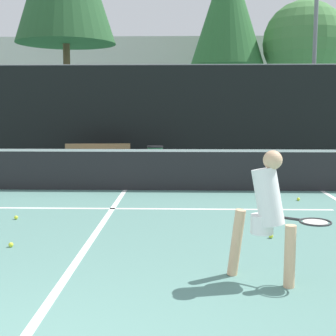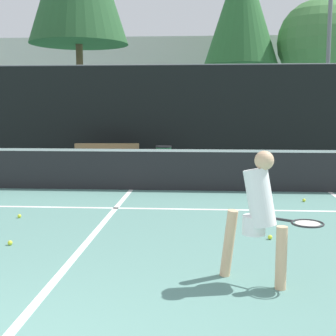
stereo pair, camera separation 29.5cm
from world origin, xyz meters
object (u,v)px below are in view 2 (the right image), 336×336
player_practicing (259,211)px  courtside_bench (107,157)px  parked_car (275,141)px  trash_bin (164,160)px

player_practicing → courtside_bench: player_practicing is taller
player_practicing → parked_car: (2.14, 12.63, -0.15)m
player_practicing → parked_car: bearing=112.5°
player_practicing → courtside_bench: size_ratio=0.77×
trash_bin → courtside_bench: bearing=-179.4°
player_practicing → trash_bin: (-1.68, 8.32, -0.39)m
courtside_bench → parked_car: 6.97m
player_practicing → trash_bin: 8.50m
player_practicing → courtside_bench: (-3.32, 8.30, -0.32)m
courtside_bench → trash_bin: courtside_bench is taller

